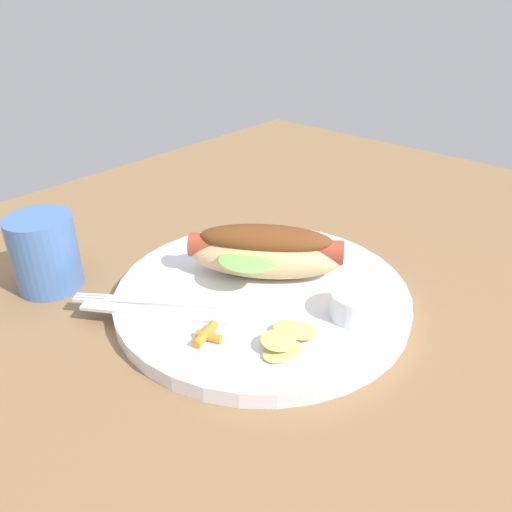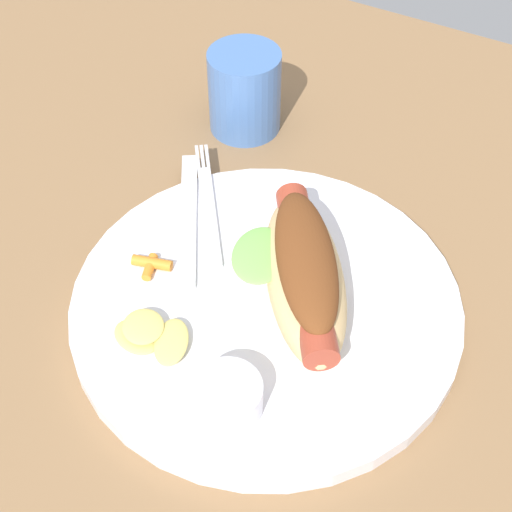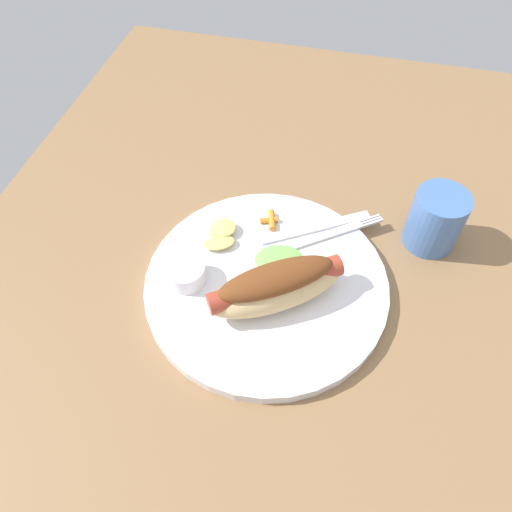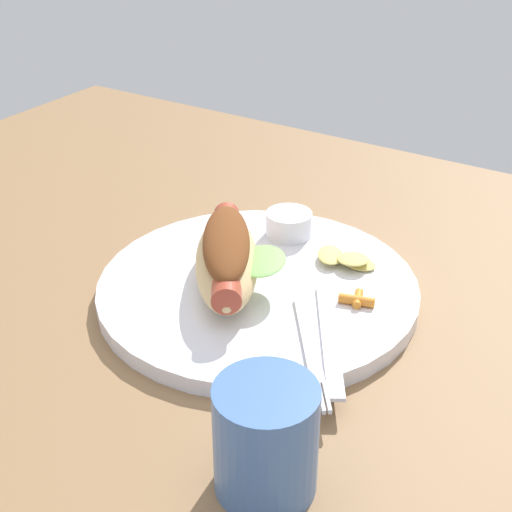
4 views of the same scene
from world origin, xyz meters
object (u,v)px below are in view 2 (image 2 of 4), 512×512
hot_dog (304,271)px  sauce_ramekin (227,397)px  knife (188,217)px  drinking_cup (245,91)px  chips_pile (150,335)px  fork (208,205)px  plate (266,305)px  carrot_garnish (151,264)px

hot_dog → sauce_ramekin: hot_dog is taller
knife → drinking_cup: size_ratio=1.90×
knife → chips_pile: 13.00cm
sauce_ramekin → knife: size_ratio=0.31×
fork → knife: size_ratio=0.82×
plate → chips_pile: 9.62cm
fork → drinking_cup: (3.70, -13.16, 2.37)cm
hot_dog → sauce_ramekin: size_ratio=3.48×
hot_dog → chips_pile: hot_dog is taller
knife → hot_dog: bearing=-134.7°
knife → chips_pile: chips_pile is taller
carrot_garnish → drinking_cup: size_ratio=0.41×
sauce_ramekin → fork: size_ratio=0.38×
hot_dog → carrot_garnish: bearing=71.1°
plate → chips_pile: chips_pile is taller
plate → carrot_garnish: (9.70, 1.64, 1.23)cm
sauce_ramekin → knife: sauce_ramekin is taller
hot_dog → chips_pile: (8.07, 9.26, -2.39)cm
fork → carrot_garnish: 8.34cm
plate → hot_dog: bearing=-145.1°
plate → drinking_cup: drinking_cup is taller
plate → sauce_ramekin: bearing=102.9°
sauce_ramekin → knife: (12.34, -14.41, -1.14)cm
sauce_ramekin → knife: bearing=-49.4°
hot_dog → knife: hot_dog is taller
plate → drinking_cup: 24.01cm
hot_dog → sauce_ramekin: (0.11, 11.45, -1.66)cm
knife → drinking_cup: bearing=-20.2°
knife → carrot_garnish: size_ratio=4.64×
plate → chips_pile: (5.71, 7.62, 1.39)cm
chips_pile → carrot_garnish: size_ratio=2.05×
plate → carrot_garnish: 9.91cm
fork → carrot_garnish: size_ratio=3.81×
knife → carrot_garnish: bearing=152.3°
plate → hot_dog: (-2.36, -1.64, 3.78)cm
sauce_ramekin → fork: sauce_ramekin is taller
sauce_ramekin → drinking_cup: bearing=-62.7°
fork → sauce_ramekin: bearing=179.2°
sauce_ramekin → hot_dog: bearing=-90.6°
sauce_ramekin → carrot_garnish: (11.95, -8.16, -0.88)cm
hot_dog → knife: bearing=42.5°
chips_pile → carrot_garnish: chips_pile is taller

